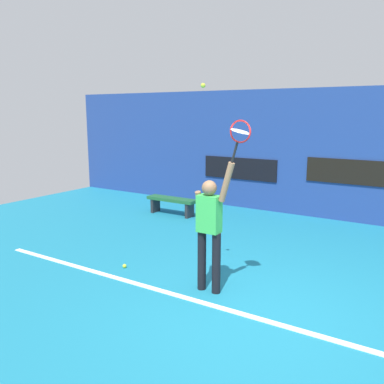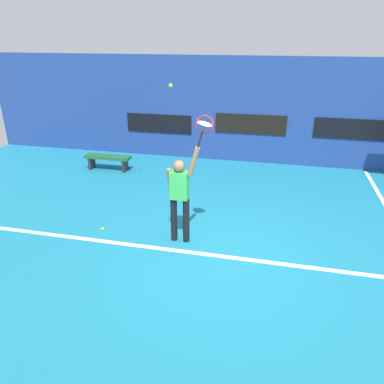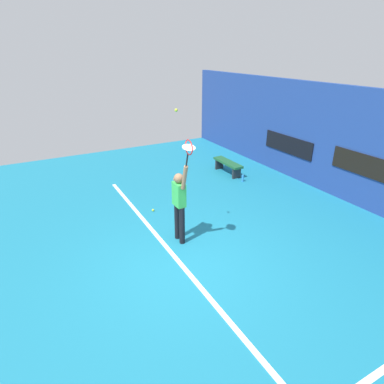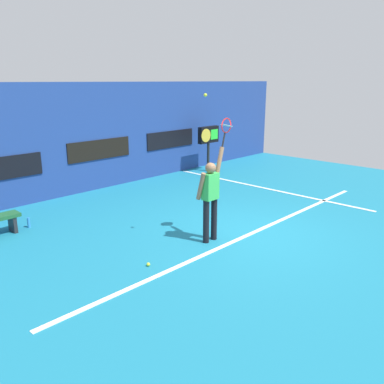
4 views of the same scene
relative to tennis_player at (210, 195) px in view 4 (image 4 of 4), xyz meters
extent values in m
plane|color=teal|center=(0.88, -0.34, -1.01)|extent=(18.00, 18.00, 0.00)
cube|color=navy|center=(0.88, 5.41, 0.61)|extent=(18.00, 0.20, 3.25)
cube|color=black|center=(0.88, 5.29, 0.23)|extent=(2.20, 0.03, 0.60)
cube|color=black|center=(-2.12, 5.29, 0.09)|extent=(2.20, 0.03, 0.60)
cube|color=black|center=(3.88, 5.29, 0.24)|extent=(2.20, 0.03, 0.60)
cube|color=white|center=(0.88, -0.41, -1.00)|extent=(10.00, 0.10, 0.01)
cube|color=white|center=(4.43, 1.66, -1.00)|extent=(0.10, 7.00, 0.01)
cylinder|color=black|center=(-0.13, 0.00, -0.55)|extent=(0.13, 0.13, 0.92)
cylinder|color=black|center=(0.12, 0.00, -0.55)|extent=(0.13, 0.13, 0.92)
cube|color=green|center=(-0.01, 0.00, 0.18)|extent=(0.34, 0.20, 0.55)
sphere|color=#8C6647|center=(-0.01, 0.00, 0.57)|extent=(0.22, 0.22, 0.22)
cylinder|color=#8C6647|center=(0.27, 0.00, 0.68)|extent=(0.24, 0.09, 0.58)
cylinder|color=#8C6647|center=(-0.21, 0.08, 0.21)|extent=(0.09, 0.23, 0.58)
cylinder|color=black|center=(0.39, 0.00, 1.10)|extent=(0.11, 0.03, 0.30)
torus|color=red|center=(0.47, 0.00, 1.39)|extent=(0.39, 0.02, 0.39)
cylinder|color=silver|center=(0.47, 0.00, 1.39)|extent=(0.26, 0.27, 0.08)
sphere|color=#CCE033|center=(-0.14, 0.03, 2.01)|extent=(0.07, 0.07, 0.07)
cylinder|color=black|center=(5.08, 4.55, -0.48)|extent=(0.10, 0.10, 1.07)
cube|color=black|center=(5.08, 4.55, 0.36)|extent=(0.95, 0.18, 0.60)
cylinder|color=gold|center=(4.84, 4.44, 0.36)|extent=(0.48, 0.02, 0.48)
cube|color=#26D833|center=(5.29, 4.44, 0.36)|extent=(0.38, 0.02, 0.36)
cube|color=#262628|center=(-2.66, 3.55, -0.83)|extent=(0.08, 0.32, 0.37)
cylinder|color=#338CD8|center=(-2.30, 3.55, -0.89)|extent=(0.07, 0.07, 0.24)
sphere|color=#CCE033|center=(-1.70, 0.01, -0.98)|extent=(0.07, 0.07, 0.07)
camera|label=1|loc=(2.94, -5.05, 1.64)|focal=38.62mm
camera|label=2|loc=(1.70, -6.24, 2.83)|focal=34.53mm
camera|label=3|loc=(5.92, -2.90, 3.17)|focal=30.35mm
camera|label=4|loc=(-6.05, -5.26, 2.28)|focal=37.78mm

